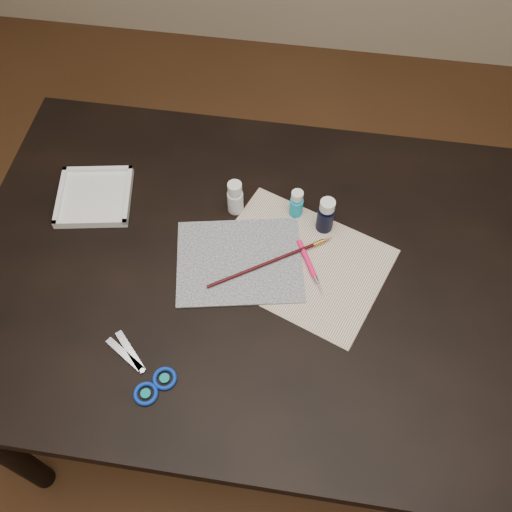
# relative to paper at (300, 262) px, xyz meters

# --- Properties ---
(ground) EXTENTS (3.50, 3.50, 0.02)m
(ground) POSITION_rel_paper_xyz_m (-0.09, -0.03, -0.76)
(ground) COLOR #422614
(ground) RESTS_ON ground
(table) EXTENTS (1.30, 0.90, 0.75)m
(table) POSITION_rel_paper_xyz_m (-0.09, -0.03, -0.38)
(table) COLOR black
(table) RESTS_ON ground
(paper) EXTENTS (0.44, 0.39, 0.00)m
(paper) POSITION_rel_paper_xyz_m (0.00, 0.00, 0.00)
(paper) COLOR white
(paper) RESTS_ON table
(canvas) EXTENTS (0.31, 0.27, 0.00)m
(canvas) POSITION_rel_paper_xyz_m (-0.13, -0.02, 0.00)
(canvas) COLOR black
(canvas) RESTS_ON paper
(paint_bottle_white) EXTENTS (0.05, 0.05, 0.09)m
(paint_bottle_white) POSITION_rel_paper_xyz_m (-0.17, 0.12, 0.04)
(paint_bottle_white) COLOR silver
(paint_bottle_white) RESTS_ON table
(paint_bottle_cyan) EXTENTS (0.04, 0.04, 0.08)m
(paint_bottle_cyan) POSITION_rel_paper_xyz_m (-0.02, 0.13, 0.04)
(paint_bottle_cyan) COLOR #13ADD0
(paint_bottle_cyan) RESTS_ON table
(paint_bottle_navy) EXTENTS (0.05, 0.05, 0.09)m
(paint_bottle_navy) POSITION_rel_paper_xyz_m (0.04, 0.10, 0.05)
(paint_bottle_navy) COLOR black
(paint_bottle_navy) RESTS_ON table
(paintbrush) EXTENTS (0.26, 0.18, 0.01)m
(paintbrush) POSITION_rel_paper_xyz_m (-0.06, -0.01, 0.01)
(paintbrush) COLOR black
(paintbrush) RESTS_ON canvas
(craft_knife) EXTENTS (0.08, 0.14, 0.01)m
(craft_knife) POSITION_rel_paper_xyz_m (0.03, -0.01, 0.01)
(craft_knife) COLOR #FF185E
(craft_knife) RESTS_ON paper
(scissors) EXTENTS (0.21, 0.18, 0.01)m
(scissors) POSITION_rel_paper_xyz_m (-0.30, -0.30, 0.00)
(scissors) COLOR silver
(scissors) RESTS_ON table
(palette_tray) EXTENTS (0.20, 0.20, 0.02)m
(palette_tray) POSITION_rel_paper_xyz_m (-0.50, 0.10, 0.01)
(palette_tray) COLOR white
(palette_tray) RESTS_ON table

